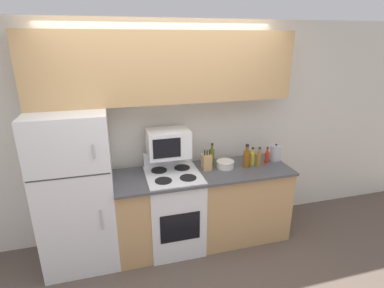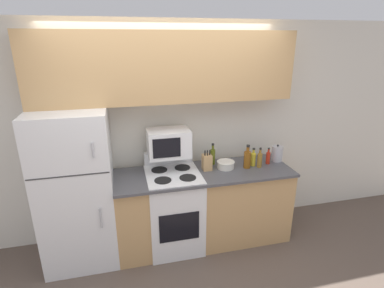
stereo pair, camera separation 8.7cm
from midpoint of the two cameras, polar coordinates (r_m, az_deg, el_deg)
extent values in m
plane|color=brown|center=(3.59, -1.80, -21.26)|extent=(12.00, 12.00, 0.00)
cube|color=silver|center=(3.59, -4.40, 2.11)|extent=(8.00, 0.05, 2.55)
cube|color=tan|center=(3.65, 2.92, -11.92)|extent=(2.02, 0.63, 0.88)
cube|color=#4C4C51|center=(3.42, 3.15, -5.53)|extent=(2.02, 0.67, 0.03)
cube|color=white|center=(3.39, -20.34, -8.01)|extent=(0.74, 0.68, 1.69)
cube|color=#383838|center=(2.96, -21.65, -5.68)|extent=(0.72, 0.01, 0.01)
cylinder|color=#B7B7BC|center=(2.83, -17.52, -1.15)|extent=(0.02, 0.02, 0.14)
cylinder|color=#B7B7BC|center=(3.14, -16.19, -13.41)|extent=(0.02, 0.02, 0.22)
cube|color=tan|center=(3.24, -4.15, 14.40)|extent=(2.76, 0.35, 0.73)
cube|color=white|center=(3.55, -2.74, -12.49)|extent=(0.60, 0.63, 0.92)
cube|color=black|center=(3.30, -1.63, -15.59)|extent=(0.43, 0.01, 0.33)
cube|color=#2D2D2D|center=(3.33, -2.86, -5.82)|extent=(0.58, 0.60, 0.01)
cube|color=white|center=(3.57, -3.81, -2.58)|extent=(0.58, 0.06, 0.16)
cylinder|color=black|center=(3.19, -4.79, -6.92)|extent=(0.18, 0.18, 0.01)
cylinder|color=black|center=(3.23, -0.03, -6.43)|extent=(0.18, 0.18, 0.01)
cylinder|color=black|center=(3.43, -5.53, -4.92)|extent=(0.18, 0.18, 0.01)
cylinder|color=black|center=(3.48, -1.11, -4.51)|extent=(0.18, 0.18, 0.01)
cube|color=white|center=(3.34, -3.75, 0.23)|extent=(0.47, 0.32, 0.31)
cube|color=black|center=(3.18, -4.05, -0.79)|extent=(0.30, 0.01, 0.21)
cube|color=tan|center=(3.43, 3.59, -3.51)|extent=(0.10, 0.11, 0.18)
cylinder|color=black|center=(3.37, 3.23, -1.73)|extent=(0.01, 0.01, 0.06)
cylinder|color=black|center=(3.37, 3.69, -1.69)|extent=(0.01, 0.01, 0.06)
cylinder|color=black|center=(3.38, 4.15, -1.65)|extent=(0.01, 0.01, 0.06)
cylinder|color=silver|center=(3.51, 7.14, -3.98)|extent=(0.20, 0.20, 0.08)
torus|color=silver|center=(3.49, 7.17, -3.38)|extent=(0.21, 0.21, 0.01)
cylinder|color=olive|center=(3.59, 13.44, -3.06)|extent=(0.06, 0.06, 0.17)
cylinder|color=olive|center=(3.55, 13.58, -1.42)|extent=(0.03, 0.03, 0.05)
cylinder|color=black|center=(3.54, 13.62, -0.87)|extent=(0.03, 0.03, 0.02)
cylinder|color=gold|center=(3.62, 12.24, -2.91)|extent=(0.06, 0.06, 0.15)
cylinder|color=gold|center=(3.58, 12.36, -1.41)|extent=(0.03, 0.03, 0.05)
cylinder|color=black|center=(3.57, 12.40, -0.91)|extent=(0.03, 0.03, 0.02)
cylinder|color=#5B6619|center=(3.59, 4.65, -2.47)|extent=(0.06, 0.06, 0.18)
cylinder|color=#5B6619|center=(3.54, 4.70, -0.67)|extent=(0.03, 0.03, 0.06)
cylinder|color=black|center=(3.53, 4.72, -0.08)|extent=(0.03, 0.03, 0.02)
cylinder|color=red|center=(3.72, 14.94, -2.62)|extent=(0.05, 0.05, 0.14)
cylinder|color=red|center=(3.69, 15.06, -1.29)|extent=(0.02, 0.02, 0.04)
cylinder|color=black|center=(3.68, 15.10, -0.85)|extent=(0.02, 0.03, 0.02)
cylinder|color=brown|center=(3.54, 11.17, -2.98)|extent=(0.08, 0.08, 0.20)
cylinder|color=brown|center=(3.49, 11.31, -1.03)|extent=(0.04, 0.04, 0.06)
cylinder|color=black|center=(3.48, 11.35, -0.38)|extent=(0.04, 0.04, 0.02)
cylinder|color=#B7B7BC|center=(3.83, 16.53, -1.77)|extent=(0.13, 0.13, 0.19)
sphere|color=black|center=(3.79, 16.68, -0.29)|extent=(0.02, 0.02, 0.02)
camera|label=1|loc=(0.04, -89.23, 0.27)|focal=28.00mm
camera|label=2|loc=(0.04, 90.77, -0.27)|focal=28.00mm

